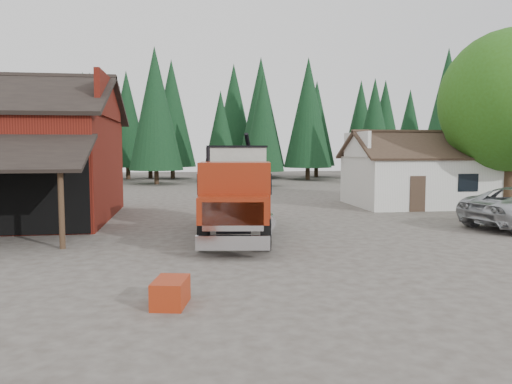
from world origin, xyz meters
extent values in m
plane|color=#473F37|center=(0.00, 0.00, 0.00)|extent=(120.00, 120.00, 0.00)
cube|color=maroon|center=(-5.00, 10.00, 6.00)|extent=(0.25, 7.00, 2.00)
cylinder|color=#382619|center=(-5.60, 2.10, 1.40)|extent=(0.20, 0.20, 2.80)
cube|color=silver|center=(13.00, 13.00, 1.50)|extent=(8.00, 6.00, 3.00)
cube|color=#38281E|center=(13.00, 11.50, 3.75)|extent=(8.60, 3.42, 1.80)
cube|color=#38281E|center=(13.00, 14.50, 3.75)|extent=(8.60, 3.42, 1.80)
cube|color=silver|center=(9.00, 13.00, 3.75)|extent=(0.20, 4.20, 1.50)
cube|color=silver|center=(17.00, 13.00, 3.75)|extent=(0.20, 4.20, 1.50)
cube|color=#38281E|center=(11.50, 9.98, 1.00)|extent=(0.90, 0.06, 2.00)
cube|color=black|center=(14.50, 9.98, 1.60)|extent=(1.20, 0.06, 1.00)
cylinder|color=#382619|center=(17.00, 10.00, 1.60)|extent=(0.60, 0.60, 3.20)
sphere|color=#2B5914|center=(17.00, 10.00, 6.20)|extent=(8.00, 8.00, 8.00)
sphere|color=#2B5914|center=(15.80, 10.80, 5.00)|extent=(4.40, 4.40, 4.40)
cylinder|color=#382619|center=(6.00, 30.00, 0.80)|extent=(0.44, 0.44, 1.60)
cone|color=black|center=(6.00, 30.00, 5.90)|extent=(3.96, 3.96, 9.00)
cylinder|color=#382619|center=(22.00, 26.00, 0.80)|extent=(0.44, 0.44, 1.60)
cone|color=black|center=(22.00, 26.00, 6.90)|extent=(4.84, 4.84, 11.00)
cylinder|color=#382619|center=(-4.00, 34.00, 0.80)|extent=(0.44, 0.44, 1.60)
cone|color=black|center=(-4.00, 34.00, 7.40)|extent=(5.28, 5.28, 12.00)
cylinder|color=black|center=(-0.70, 1.11, 0.56)|extent=(0.51, 1.16, 1.12)
cylinder|color=black|center=(1.43, 0.82, 0.56)|extent=(0.51, 1.16, 1.12)
cylinder|color=black|center=(-0.03, 5.97, 0.56)|extent=(0.51, 1.16, 1.12)
cylinder|color=black|center=(2.10, 5.67, 0.56)|extent=(0.51, 1.16, 1.12)
cylinder|color=black|center=(0.17, 7.38, 0.56)|extent=(0.51, 1.16, 1.12)
cylinder|color=black|center=(2.29, 7.09, 0.56)|extent=(0.51, 1.16, 1.12)
cube|color=black|center=(0.81, 4.20, 0.97)|extent=(2.32, 8.85, 0.41)
cube|color=silver|center=(0.15, -0.60, 0.56)|extent=(2.35, 0.50, 0.46)
cube|color=silver|center=(0.16, -0.50, 1.38)|extent=(1.94, 0.37, 0.92)
cube|color=maroon|center=(0.25, 0.11, 1.53)|extent=(2.46, 1.63, 0.87)
cube|color=maroon|center=(0.43, 1.42, 2.09)|extent=(2.67, 2.06, 1.89)
cube|color=black|center=(0.32, 0.61, 2.40)|extent=(2.14, 0.37, 0.92)
cylinder|color=black|center=(-0.46, 2.47, 2.65)|extent=(0.16, 0.16, 1.84)
cube|color=black|center=(0.57, 2.43, 2.04)|extent=(2.49, 0.46, 1.63)
cube|color=black|center=(1.01, 5.62, 1.25)|extent=(3.39, 6.22, 0.16)
cube|color=beige|center=(1.01, 5.62, 2.76)|extent=(2.79, 3.66, 1.63)
cone|color=beige|center=(1.01, 5.62, 1.74)|extent=(2.53, 2.53, 0.71)
cube|color=black|center=(1.01, 5.62, 3.59)|extent=(2.90, 3.77, 0.08)
cylinder|color=black|center=(1.81, 6.95, 2.65)|extent=(1.05, 2.15, 3.12)
cube|color=maroon|center=(0.74, 8.13, 1.53)|extent=(0.72, 0.89, 0.46)
cylinder|color=silver|center=(1.68, 1.92, 0.87)|extent=(0.71, 1.09, 0.57)
cube|color=maroon|center=(-1.68, -4.89, 0.30)|extent=(0.91, 1.22, 0.60)
camera|label=1|loc=(-1.36, -15.98, 3.52)|focal=35.00mm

